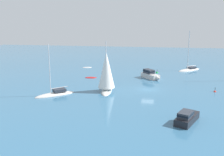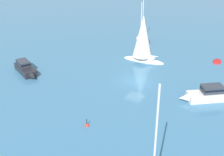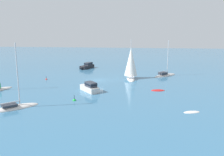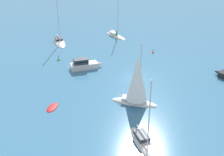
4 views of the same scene
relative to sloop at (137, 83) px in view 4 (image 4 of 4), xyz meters
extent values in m
plane|color=teal|center=(-7.86, -2.68, -3.52)|extent=(160.00, 160.00, 0.00)
ellipsoid|color=silver|center=(0.02, -0.24, -3.52)|extent=(2.53, 7.23, 1.01)
cube|color=silver|center=(0.09, -1.09, -2.83)|extent=(1.53, 2.23, 0.36)
cylinder|color=silver|center=(-0.04, 0.46, 1.58)|extent=(0.13, 0.13, 9.19)
cylinder|color=silver|center=(0.10, -1.13, -2.40)|extent=(0.38, 3.19, 0.11)
cone|color=white|center=(-0.01, 0.06, 0.74)|extent=(3.45, 3.45, 6.89)
ellipsoid|color=silver|center=(-18.39, -24.33, -3.52)|extent=(7.27, 6.77, 1.01)
cube|color=#2D333D|center=(-19.08, -24.94, -2.83)|extent=(2.78, 2.71, 0.36)
cylinder|color=silver|center=(-17.81, -23.82, 2.07)|extent=(0.19, 0.19, 10.16)
cylinder|color=silver|center=(-19.11, -24.96, -2.40)|extent=(2.70, 2.40, 0.15)
ellipsoid|color=silver|center=(8.89, 4.04, -3.52)|extent=(6.93, 6.45, 1.05)
cube|color=#2D333D|center=(8.22, 3.44, -2.73)|extent=(2.60, 2.52, 0.53)
cylinder|color=silver|center=(9.45, 4.54, 1.41)|extent=(0.15, 0.15, 8.80)
cylinder|color=silver|center=(8.19, 3.42, -2.21)|extent=(2.61, 2.33, 0.12)
ellipsoid|color=#B21E1E|center=(5.83, -11.00, -3.52)|extent=(2.98, 1.72, 0.41)
cube|color=silver|center=(-8.10, -12.85, -2.97)|extent=(4.58, 5.04, 1.09)
cone|color=silver|center=(-10.01, -10.47, -2.97)|extent=(1.62, 1.65, 1.09)
cube|color=#2D333D|center=(-7.73, -13.30, -1.96)|extent=(2.81, 2.98, 0.94)
cube|color=black|center=(-7.73, -13.30, -1.91)|extent=(2.87, 3.04, 0.24)
ellipsoid|color=silver|center=(-27.29, -14.07, -3.52)|extent=(5.24, 6.89, 0.89)
cube|color=white|center=(-27.73, -14.78, -2.84)|extent=(2.20, 2.45, 0.47)
cylinder|color=silver|center=(-26.92, -13.48, 1.94)|extent=(0.16, 0.16, 10.02)
cylinder|color=silver|center=(-27.75, -14.81, -2.35)|extent=(1.77, 2.73, 0.13)
cylinder|color=#19994C|center=(-26.70, -13.71, -2.54)|extent=(0.32, 0.32, 1.06)
sphere|color=tan|center=(-26.70, -13.71, -1.89)|extent=(0.24, 0.24, 0.24)
cone|color=black|center=(-14.89, 10.38, -3.04)|extent=(1.40, 1.56, 0.95)
sphere|color=red|center=(-20.60, -3.04, -3.52)|extent=(0.51, 0.51, 0.51)
cylinder|color=black|center=(-20.60, -3.04, -2.96)|extent=(0.08, 0.08, 0.60)
sphere|color=green|center=(-9.71, -19.33, -3.52)|extent=(0.60, 0.60, 0.60)
cylinder|color=black|center=(-9.71, -19.33, -2.87)|extent=(0.08, 0.08, 0.69)
camera|label=1|loc=(-8.87, 47.34, 10.13)|focal=41.52mm
camera|label=2|loc=(-42.97, -19.46, 15.33)|focal=48.12mm
camera|label=3|loc=(1.14, -62.91, 10.36)|focal=41.32mm
camera|label=4|loc=(37.89, 11.61, 20.72)|focal=49.11mm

